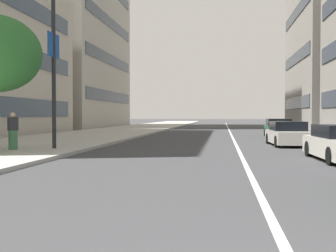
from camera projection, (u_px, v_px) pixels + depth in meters
sidewalk_right_plaza at (94, 135)px, 33.48m from camera, size 160.00×8.65×0.15m
lane_centre_stripe at (231, 134)px, 36.94m from camera, size 110.00×0.16×0.01m
car_lead_in_lane at (288, 134)px, 22.39m from camera, size 4.46×2.05×1.33m
car_mid_block_traffic at (278, 128)px, 31.16m from camera, size 4.70×1.99×1.42m
street_lamp_with_banners at (60, 37)px, 18.47m from camera, size 1.26×2.37×8.58m
pedestrian_on_plaza at (13, 131)px, 17.88m from camera, size 0.47×0.45×1.66m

